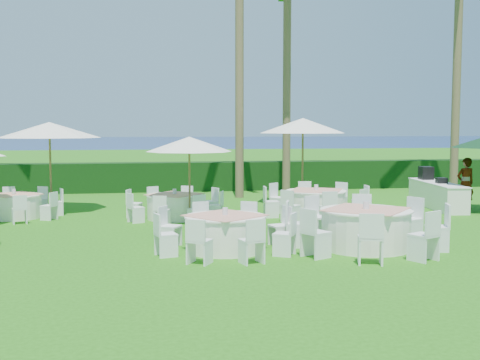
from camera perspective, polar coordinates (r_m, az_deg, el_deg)
The scene contains 16 objects.
ground at distance 13.43m, azimuth -6.22°, elevation -6.40°, with size 120.00×120.00×0.00m, color #216210.
hedge at distance 25.24m, azimuth -7.77°, elevation 0.30°, with size 34.00×1.00×1.20m, color black.
ocean at distance 115.18m, azimuth -9.09°, elevation 3.62°, with size 260.00×260.00×0.00m, color #081953.
banquet_table_b at distance 12.97m, azimuth -1.42°, elevation -4.95°, with size 3.07×3.07×0.93m.
banquet_table_c at distance 13.48m, azimuth 11.83°, elevation -4.45°, with size 3.46×3.46×1.05m.
banquet_table_d at distance 18.84m, azimuth -20.62°, elevation -2.27°, with size 2.74×2.74×0.85m.
banquet_table_e at distance 17.58m, azimuth -6.22°, elevation -2.45°, with size 2.80×2.80×0.88m.
banquet_table_f at distance 18.05m, azimuth 7.22°, elevation -2.14°, with size 3.15×3.15×0.95m.
umbrella_b at distance 16.70m, azimuth -4.83°, elevation 3.40°, with size 2.39×2.39×2.40m.
umbrella_c at distance 19.65m, azimuth -17.62°, elevation 4.54°, with size 3.14×3.14×2.82m.
umbrella_d at distance 20.70m, azimuth 5.98°, elevation 5.14°, with size 3.01×3.01×2.97m.
buffet_table at distance 20.97m, azimuth 18.14°, elevation -1.26°, with size 1.19×3.70×1.29m.
staff_person at distance 20.81m, azimuth 20.60°, elevation -0.31°, with size 0.61×0.40×1.68m, color gray.
palm_c at distance 22.84m, azimuth -0.05°, elevation 12.30°, with size 4.33×4.31×10.16m.
palm_d at distance 24.48m, azimuth 4.47°, elevation 10.48°, with size 4.16×4.40×9.07m.
palm_e at distance 24.94m, azimuth 19.91°, elevation 10.77°, with size 4.35×4.29×9.64m.
Camera 1 is at (-0.72, -13.15, 2.65)m, focal length 45.00 mm.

